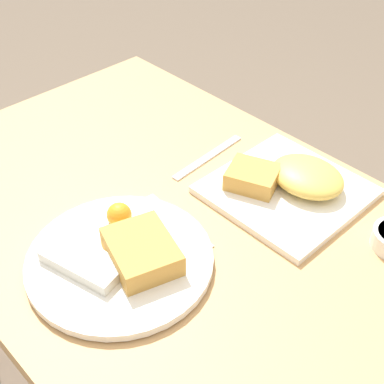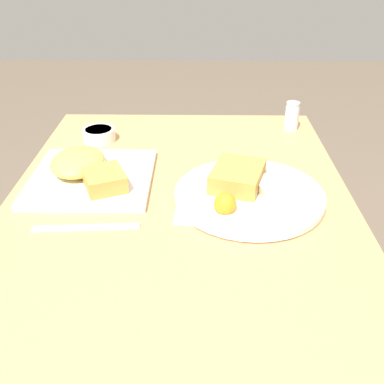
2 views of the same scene
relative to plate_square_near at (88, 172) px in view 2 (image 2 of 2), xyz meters
The scene contains 7 objects.
dining_table 0.26m from the plate_square_near, 58.40° to the left, with size 1.06×0.72×0.72m.
menu_card 0.34m from the plate_square_near, 73.90° to the left, with size 0.20×0.26×0.00m.
plate_square_near is the anchor object (origin of this frame).
plate_oval_far 0.35m from the plate_square_near, 78.12° to the left, with size 0.31×0.31×0.05m.
sauce_ramekin 0.22m from the plate_square_near, behind, with size 0.08×0.08×0.03m.
salt_shaker 0.58m from the plate_square_near, 121.12° to the left, with size 0.04×0.04×0.08m.
butter_knife 0.19m from the plate_square_near, 10.32° to the left, with size 0.03×0.20×0.00m.
Camera 2 is at (0.74, 0.04, 1.20)m, focal length 42.00 mm.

